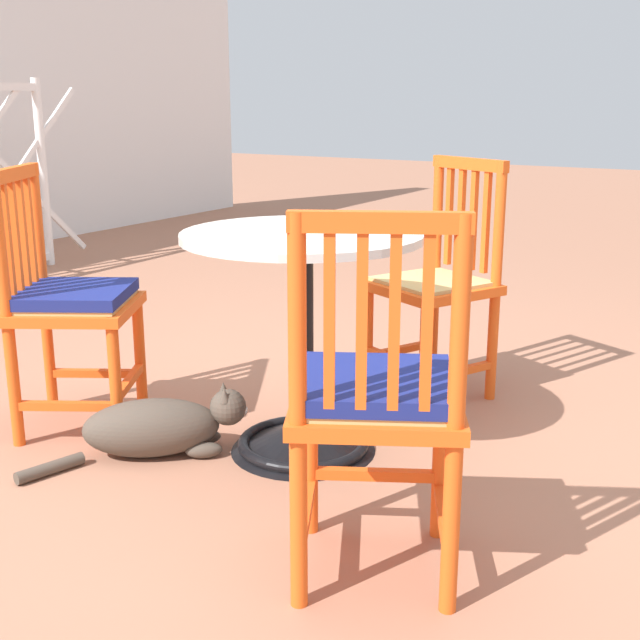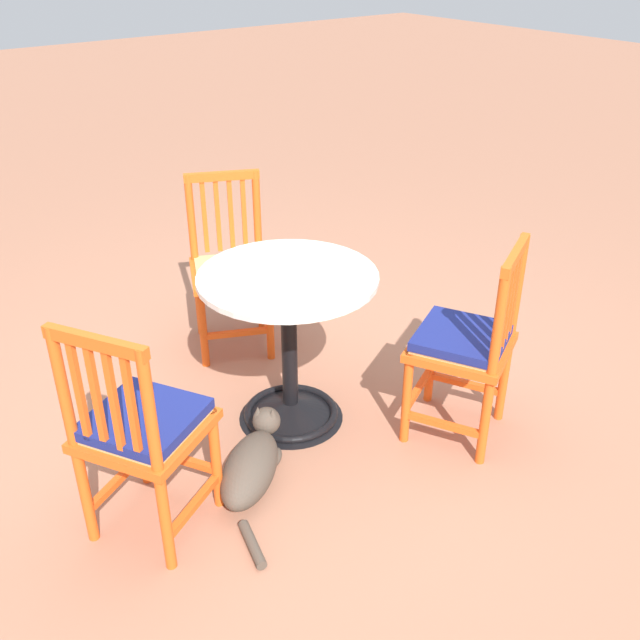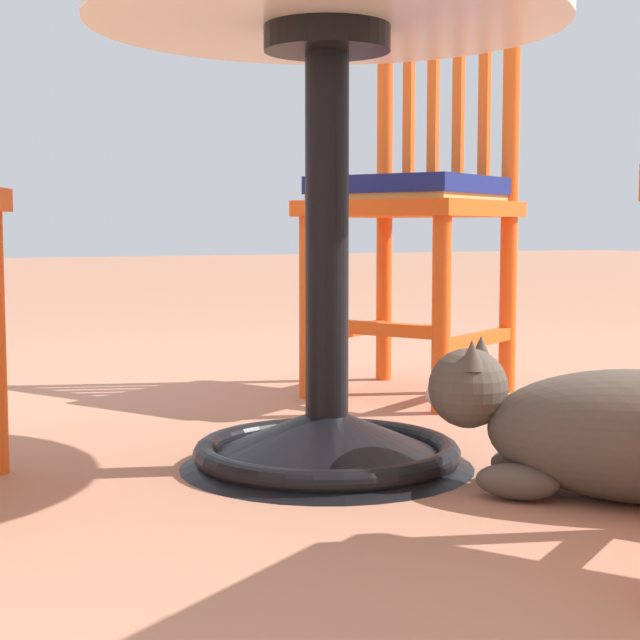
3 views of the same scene
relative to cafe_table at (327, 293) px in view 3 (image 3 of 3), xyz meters
The scene contains 4 objects.
ground_plane 0.29m from the cafe_table, 120.21° to the left, with size 24.00×24.00×0.00m, color #A36B51.
cafe_table is the anchor object (origin of this frame).
orange_chair_facing_out 0.77m from the cafe_table, 134.64° to the right, with size 0.54×0.54×0.91m.
tabby_cat 0.49m from the cafe_table, 125.19° to the left, with size 0.61×0.49×0.23m.
Camera 3 is at (0.80, 1.38, 0.39)m, focal length 56.46 mm.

